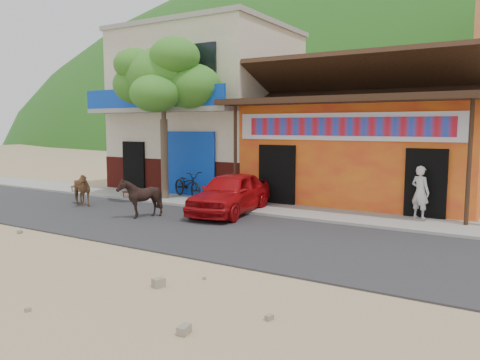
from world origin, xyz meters
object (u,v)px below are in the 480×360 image
object	(u,v)px
cow_dark	(140,198)
red_car	(230,193)
cow_tan	(79,189)
pedestrian	(420,192)
cafe_chair_left	(77,181)
tree	(164,119)
cafe_chair_right	(129,187)
scooter	(187,184)

from	to	relation	value
cow_dark	red_car	distance (m)	2.87
cow_tan	red_car	bearing A→B (deg)	-57.69
pedestrian	cafe_chair_left	xyz separation A→B (m)	(-13.50, -1.40, -0.37)
cow_tan	pedestrian	world-z (taller)	pedestrian
tree	cow_tan	distance (m)	3.99
tree	cafe_chair_right	bearing A→B (deg)	-160.35
tree	cow_dark	distance (m)	4.26
tree	pedestrian	xyz separation A→B (m)	(9.10, 0.90, -2.21)
cow_tan	scooter	distance (m)	3.97
cafe_chair_right	cafe_chair_left	bearing A→B (deg)	-178.09
cow_tan	scooter	size ratio (longest dim) A/B	0.72
tree	pedestrian	bearing A→B (deg)	5.65
cow_tan	cafe_chair_left	size ratio (longest dim) A/B	1.65
cow_tan	red_car	xyz separation A→B (m)	(5.45, 1.51, 0.09)
tree	cow_tan	bearing A→B (deg)	-126.42
cafe_chair_left	pedestrian	bearing A→B (deg)	-18.97
tree	cafe_chair_right	xyz separation A→B (m)	(-1.40, -0.50, -2.60)
red_car	cafe_chair_right	size ratio (longest dim) A/B	4.94
cafe_chair_left	cow_tan	bearing A→B (deg)	-63.12
tree	pedestrian	world-z (taller)	tree
red_car	cafe_chair_left	world-z (taller)	red_car
cow_tan	red_car	world-z (taller)	red_car
tree	cafe_chair_right	distance (m)	3.00
scooter	tree	bearing A→B (deg)	158.65
cow_tan	cafe_chair_left	bearing A→B (deg)	68.63
pedestrian	cow_dark	bearing A→B (deg)	52.80
cow_dark	tree	bearing A→B (deg)	-172.91
cow_dark	red_car	xyz separation A→B (m)	(1.98, 2.08, 0.04)
red_car	scooter	xyz separation A→B (m)	(-3.00, 1.62, -0.09)
scooter	pedestrian	distance (m)	8.51
cow_dark	red_car	world-z (taller)	red_car
cow_tan	cow_dark	world-z (taller)	cow_dark
tree	cafe_chair_left	size ratio (longest dim) A/B	7.17
red_car	scooter	size ratio (longest dim) A/B	2.05
cow_dark	cafe_chair_left	world-z (taller)	cow_dark
cow_tan	cow_dark	bearing A→B (deg)	-82.52
tree	cafe_chair_left	bearing A→B (deg)	-173.52
tree	cafe_chair_left	distance (m)	5.13
pedestrian	red_car	bearing A→B (deg)	43.84
cow_dark	red_car	bearing A→B (deg)	115.75
cow_tan	scooter	xyz separation A→B (m)	(2.45, 3.13, 0.00)
tree	scooter	size ratio (longest dim) A/B	3.13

